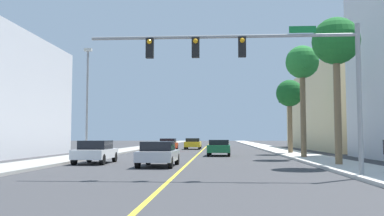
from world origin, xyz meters
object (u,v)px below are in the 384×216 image
Objects in this scene: street_lamp at (87,97)px; car_white at (96,151)px; palm_near at (336,44)px; palm_mid at (302,65)px; traffic_signal_mast at (263,61)px; car_red at (168,144)px; car_yellow at (193,143)px; car_green at (219,147)px; car_silver at (158,154)px; palm_far at (290,95)px.

street_lamp is 2.01× the size of car_white.
car_white is at bearing 172.27° from palm_near.
street_lamp is at bearing -174.56° from palm_mid.
palm_mid is (4.44, 13.55, 2.17)m from traffic_signal_mast.
palm_mid reaches higher than car_red.
car_green is at bearing -78.38° from car_yellow.
car_yellow is 1.09× the size of car_white.
car_red is at bearing 75.82° from street_lamp.
car_white is (-7.64, -10.04, 0.02)m from car_green.
street_lamp is at bearing -146.42° from car_green.
car_green is 12.61m from car_white.
car_yellow is 27.14m from car_white.
car_yellow is (0.14, 29.02, 0.03)m from car_silver.
palm_mid is at bearing -50.61° from car_red.
car_yellow is at bearing -99.70° from car_white.
palm_far is 1.63× the size of car_red.
palm_far is at bearing 89.64° from palm_near.
palm_far is at bearing 58.37° from car_silver.
palm_near reaches higher than palm_far.
traffic_signal_mast is 35.26m from car_yellow.
palm_mid is 2.09× the size of car_white.
car_green is at bearing 144.81° from palm_mid.
car_silver is (-9.98, -15.48, -4.79)m from palm_far.
palm_mid reaches higher than car_green.
car_red is at bearing 96.80° from car_silver.
palm_mid is (15.80, 1.50, 2.39)m from street_lamp.
car_yellow is at bearing 103.18° from car_green.
car_green is at bearing -127.70° from car_white.
car_white is (1.97, -4.16, -3.82)m from street_lamp.
car_white reaches higher than car_yellow.
street_lamp reaches higher than car_red.
palm_mid is at bearing 40.64° from car_silver.
car_silver is (2.19, -22.28, -0.04)m from car_red.
palm_far reaches higher than car_white.
palm_near reaches higher than traffic_signal_mast.
car_red is 22.38m from car_silver.
car_white is at bearing -125.12° from car_green.
palm_far is 1.57× the size of car_yellow.
palm_near reaches higher than car_silver.
palm_mid is 19.60m from car_red.
car_yellow is (-3.26, 16.75, 0.03)m from car_green.
traffic_signal_mast is at bearing 139.57° from car_white.
traffic_signal_mast is 2.82× the size of car_white.
car_red is at bearing 150.84° from palm_far.
palm_far is 19.03m from car_silver.
palm_mid reaches higher than palm_near.
street_lamp is 1.18× the size of palm_far.
car_white is at bearing -157.72° from palm_mid.
traffic_signal_mast is 21.69m from palm_far.
car_white is at bearing -64.67° from street_lamp.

